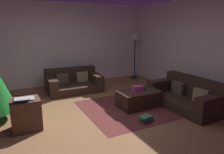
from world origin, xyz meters
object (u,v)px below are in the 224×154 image
(side_table, at_px, (26,114))
(book_stack, at_px, (146,119))
(couch_left, at_px, (73,82))
(corner_lamp, at_px, (135,39))
(laptop, at_px, (24,98))
(ottoman, at_px, (139,99))
(tv_remote, at_px, (143,88))
(couch_right, at_px, (188,96))
(gift_box, at_px, (138,88))

(side_table, relative_size, book_stack, 1.93)
(couch_left, relative_size, book_stack, 5.20)
(corner_lamp, bearing_deg, laptop, -147.84)
(side_table, relative_size, laptop, 1.39)
(couch_left, height_order, ottoman, couch_left)
(tv_remote, bearing_deg, couch_left, 119.96)
(tv_remote, height_order, book_stack, tv_remote)
(tv_remote, bearing_deg, book_stack, -124.23)
(side_table, xyz_separation_m, corner_lamp, (3.95, 2.43, 1.12))
(couch_right, bearing_deg, corner_lamp, -9.32)
(couch_left, height_order, couch_right, couch_right)
(ottoman, bearing_deg, corner_lamp, 59.20)
(ottoman, relative_size, corner_lamp, 0.59)
(tv_remote, relative_size, laptop, 0.38)
(ottoman, distance_m, gift_box, 0.26)
(side_table, xyz_separation_m, laptop, (-0.01, -0.06, 0.35))
(corner_lamp, bearing_deg, gift_box, -121.48)
(couch_left, relative_size, corner_lamp, 0.95)
(gift_box, bearing_deg, corner_lamp, 58.52)
(couch_right, relative_size, corner_lamp, 1.06)
(couch_right, distance_m, corner_lamp, 3.21)
(tv_remote, bearing_deg, gift_box, -156.22)
(ottoman, bearing_deg, gift_box, 140.41)
(book_stack, bearing_deg, couch_right, 9.46)
(side_table, bearing_deg, laptop, -95.08)
(corner_lamp, bearing_deg, couch_right, -98.29)
(laptop, distance_m, corner_lamp, 4.73)
(couch_right, relative_size, tv_remote, 10.91)
(book_stack, bearing_deg, side_table, 160.36)
(book_stack, bearing_deg, gift_box, 68.06)
(laptop, height_order, book_stack, laptop)
(ottoman, xyz_separation_m, side_table, (-2.50, 0.00, 0.10))
(gift_box, height_order, tv_remote, gift_box)
(couch_right, bearing_deg, couch_left, 37.42)
(laptop, bearing_deg, gift_box, 1.82)
(ottoman, xyz_separation_m, gift_box, (-0.03, 0.02, 0.25))
(ottoman, height_order, tv_remote, tv_remote)
(gift_box, height_order, laptop, laptop)
(corner_lamp, bearing_deg, ottoman, -120.80)
(ottoman, xyz_separation_m, laptop, (-2.51, -0.06, 0.45))
(couch_right, bearing_deg, tv_remote, 48.91)
(couch_left, height_order, book_stack, couch_left)
(couch_left, distance_m, laptop, 2.58)
(laptop, bearing_deg, corner_lamp, 32.16)
(couch_left, bearing_deg, side_table, 54.80)
(side_table, bearing_deg, book_stack, -19.64)
(tv_remote, distance_m, side_table, 2.71)
(ottoman, distance_m, laptop, 2.55)
(gift_box, bearing_deg, side_table, -179.52)
(couch_right, distance_m, tv_remote, 1.07)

